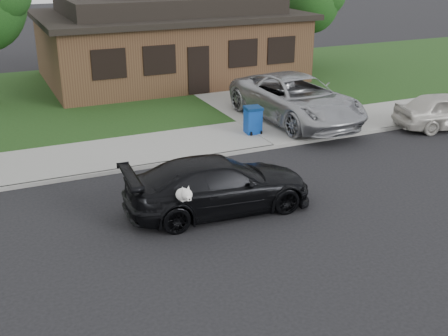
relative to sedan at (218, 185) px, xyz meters
name	(u,v)px	position (x,y,z in m)	size (l,w,h in m)	color
ground	(213,209)	(-0.12, 0.10, -0.71)	(120.00, 120.00, 0.00)	black
sidewalk	(155,148)	(-0.12, 5.10, -0.65)	(60.00, 3.00, 0.12)	gray
curb	(169,163)	(-0.12, 3.60, -0.65)	(60.00, 0.12, 0.12)	gray
lawn	(101,95)	(-0.12, 13.10, -0.64)	(60.00, 13.00, 0.13)	#193814
driveway	(248,96)	(5.88, 10.10, -0.64)	(4.50, 13.00, 0.14)	gray
sedan	(218,185)	(0.00, 0.00, 0.00)	(4.96, 2.47, 1.41)	black
minivan	(296,99)	(5.74, 5.76, 0.29)	(2.84, 6.16, 1.71)	#A6A8AD
white_compact	(448,111)	(10.67, 2.96, -0.03)	(1.61, 3.99, 1.36)	beige
recycling_bin	(253,120)	(3.57, 5.09, -0.10)	(0.64, 0.65, 0.97)	#0E3C9D
house	(169,37)	(3.88, 15.10, 1.43)	(12.60, 8.60, 4.65)	#422B1C
tree_1	(315,0)	(12.02, 14.50, 3.01)	(3.15, 3.00, 5.25)	#332114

